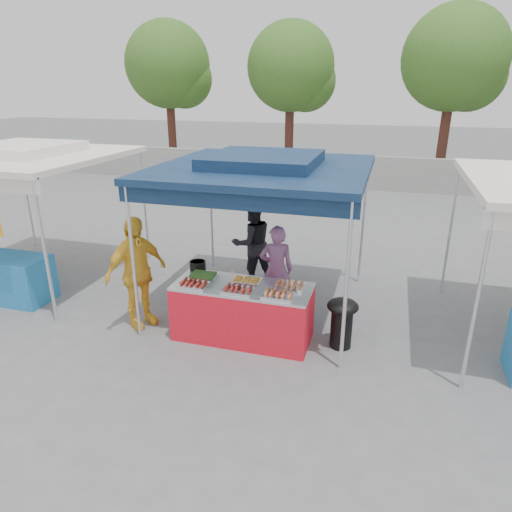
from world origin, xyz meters
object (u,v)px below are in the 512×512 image
(wok_burner, at_px, (342,319))
(vendor_woman, at_px, (276,270))
(helper_man, at_px, (252,243))
(customer_person, at_px, (136,273))
(cooking_pot, at_px, (198,266))
(vendor_table, at_px, (243,312))

(wok_burner, relative_size, vendor_woman, 0.50)
(helper_man, relative_size, customer_person, 0.92)
(helper_man, height_order, customer_person, customer_person)
(cooking_pot, height_order, vendor_woman, vendor_woman)
(cooking_pot, xyz_separation_m, wok_burner, (2.28, -0.20, -0.48))
(cooking_pot, height_order, customer_person, customer_person)
(vendor_table, relative_size, vendor_woman, 1.34)
(wok_burner, bearing_deg, vendor_woman, 165.78)
(helper_man, bearing_deg, vendor_woman, 85.93)
(cooking_pot, xyz_separation_m, vendor_woman, (1.11, 0.60, -0.17))
(vendor_table, bearing_deg, wok_burner, 6.18)
(cooking_pot, bearing_deg, vendor_woman, 28.22)
(vendor_woman, relative_size, customer_person, 0.85)
(vendor_table, xyz_separation_m, cooking_pot, (-0.85, 0.36, 0.50))
(customer_person, bearing_deg, vendor_table, -59.67)
(helper_man, bearing_deg, wok_burner, 96.66)
(cooking_pot, bearing_deg, helper_man, 75.71)
(vendor_table, xyz_separation_m, helper_man, (-0.44, 1.95, 0.39))
(vendor_woman, height_order, customer_person, customer_person)
(wok_burner, bearing_deg, helper_man, 156.56)
(cooking_pot, height_order, helper_man, helper_man)
(helper_man, xyz_separation_m, customer_person, (-1.23, -2.02, 0.07))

